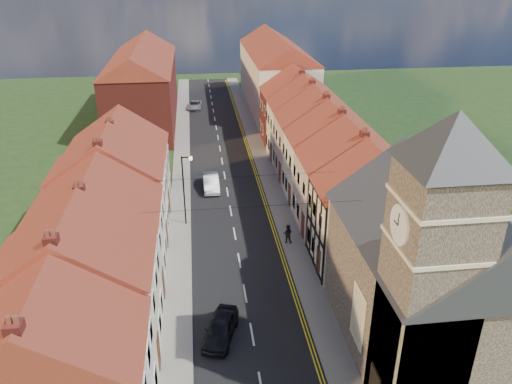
# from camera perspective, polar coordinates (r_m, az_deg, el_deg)

# --- Properties ---
(road) EXTENTS (7.00, 90.00, 0.02)m
(road) POSITION_cam_1_polar(r_m,az_deg,el_deg) (51.22, -3.62, 1.91)
(road) COLOR black
(road) RESTS_ON ground
(pavement_left) EXTENTS (1.80, 90.00, 0.12)m
(pavement_left) POSITION_cam_1_polar(r_m,az_deg,el_deg) (51.16, -8.54, 1.70)
(pavement_left) COLOR #A8A499
(pavement_left) RESTS_ON ground
(pavement_right) EXTENTS (1.80, 90.00, 0.12)m
(pavement_right) POSITION_cam_1_polar(r_m,az_deg,el_deg) (51.62, 1.26, 2.20)
(pavement_right) COLOR #A8A499
(pavement_right) RESTS_ON ground
(church) EXTENTS (11.25, 14.25, 15.20)m
(church) POSITION_cam_1_polar(r_m,az_deg,el_deg) (27.62, 20.06, -7.83)
(church) COLOR #312D22
(church) RESTS_ON ground
(cottage_r_tudor) EXTENTS (8.30, 5.20, 9.00)m
(cottage_r_tudor) POSITION_cam_1_polar(r_m,az_deg,el_deg) (35.66, 13.18, -1.74)
(cottage_r_tudor) COLOR white
(cottage_r_tudor) RESTS_ON ground
(cottage_r_white_near) EXTENTS (8.30, 6.00, 9.00)m
(cottage_r_white_near) POSITION_cam_1_polar(r_m,az_deg,el_deg) (40.27, 10.71, 1.72)
(cottage_r_white_near) COLOR tan
(cottage_r_white_near) RESTS_ON ground
(cottage_r_cream_mid) EXTENTS (8.30, 5.20, 9.00)m
(cottage_r_cream_mid) POSITION_cam_1_polar(r_m,az_deg,el_deg) (45.05, 8.72, 4.45)
(cottage_r_cream_mid) COLOR white
(cottage_r_cream_mid) RESTS_ON ground
(cottage_r_pink) EXTENTS (8.30, 6.00, 9.00)m
(cottage_r_pink) POSITION_cam_1_polar(r_m,az_deg,el_deg) (49.96, 7.10, 6.63)
(cottage_r_pink) COLOR tan
(cottage_r_pink) RESTS_ON ground
(cottage_r_white_far) EXTENTS (8.30, 5.20, 9.00)m
(cottage_r_white_far) POSITION_cam_1_polar(r_m,az_deg,el_deg) (54.96, 5.77, 8.43)
(cottage_r_white_far) COLOR white
(cottage_r_white_far) RESTS_ON ground
(cottage_r_cream_far) EXTENTS (8.30, 6.00, 9.00)m
(cottage_r_cream_far) POSITION_cam_1_polar(r_m,az_deg,el_deg) (60.03, 4.65, 9.91)
(cottage_r_cream_far) COLOR maroon
(cottage_r_cream_far) RESTS_ON ground
(cottage_l_brick_near) EXTENTS (8.30, 5.70, 8.80)m
(cottage_l_brick_near) POSITION_cam_1_polar(r_m,az_deg,el_deg) (23.99, -22.44, -18.53)
(cottage_l_brick_near) COLOR silver
(cottage_l_brick_near) RESTS_ON ground
(cottage_l_cream) EXTENTS (8.30, 6.30, 9.10)m
(cottage_l_cream) POSITION_cam_1_polar(r_m,az_deg,el_deg) (28.26, -19.77, -10.27)
(cottage_l_cream) COLOR white
(cottage_l_cream) RESTS_ON ground
(cottage_l_white) EXTENTS (8.30, 6.90, 8.80)m
(cottage_l_white) POSITION_cam_1_polar(r_m,az_deg,el_deg) (33.66, -17.70, -4.22)
(cottage_l_white) COLOR silver
(cottage_l_white) RESTS_ON ground
(cottage_l_brick_mid) EXTENTS (8.30, 5.70, 9.10)m
(cottage_l_brick_mid) POSITION_cam_1_polar(r_m,az_deg,el_deg) (38.96, -16.34, 0.36)
(cottage_l_brick_mid) COLOR white
(cottage_l_brick_mid) RESTS_ON ground
(cottage_l_pink) EXTENTS (8.30, 6.30, 8.80)m
(cottage_l_pink) POSITION_cam_1_polar(r_m,az_deg,el_deg) (44.31, -15.32, 3.31)
(cottage_l_pink) COLOR tan
(cottage_l_pink) RESTS_ON ground
(block_right_far) EXTENTS (8.30, 24.20, 10.50)m
(block_right_far) POSITION_cam_1_polar(r_m,az_deg,el_deg) (74.48, 2.28, 13.62)
(block_right_far) COLOR white
(block_right_far) RESTS_ON ground
(block_left_far) EXTENTS (8.30, 24.20, 10.50)m
(block_left_far) POSITION_cam_1_polar(r_m,az_deg,el_deg) (68.95, -12.81, 12.09)
(block_left_far) COLOR maroon
(block_left_far) RESTS_ON ground
(lamppost) EXTENTS (0.88, 0.15, 6.00)m
(lamppost) POSITION_cam_1_polar(r_m,az_deg,el_deg) (40.59, -8.16, 0.66)
(lamppost) COLOR black
(lamppost) RESTS_ON pavement_left
(car_near) EXTENTS (2.68, 4.19, 1.33)m
(car_near) POSITION_cam_1_polar(r_m,az_deg,el_deg) (30.18, -4.07, -15.28)
(car_near) COLOR black
(car_near) RESTS_ON ground
(car_mid) EXTENTS (1.54, 4.20, 1.37)m
(car_mid) POSITION_cam_1_polar(r_m,az_deg,el_deg) (48.05, -5.17, 1.11)
(car_mid) COLOR #B9BDC2
(car_mid) RESTS_ON ground
(car_distant) EXTENTS (2.34, 4.36, 1.16)m
(car_distant) POSITION_cam_1_polar(r_m,az_deg,el_deg) (75.03, -7.01, 9.84)
(car_distant) COLOR #A3A4AA
(car_distant) RESTS_ON ground
(pedestrian_right) EXTENTS (0.90, 0.79, 1.55)m
(pedestrian_right) POSITION_cam_1_polar(r_m,az_deg,el_deg) (38.76, 3.63, -4.77)
(pedestrian_right) COLOR black
(pedestrian_right) RESTS_ON pavement_right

